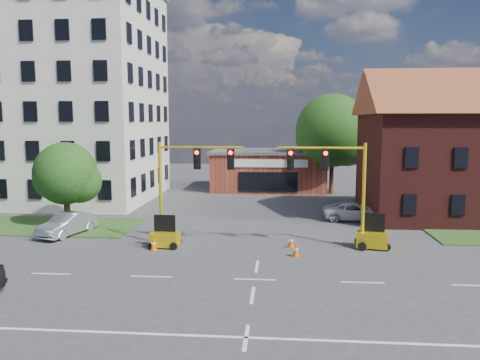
{
  "coord_description": "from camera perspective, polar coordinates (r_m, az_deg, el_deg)",
  "views": [
    {
      "loc": [
        1.05,
        -21.3,
        7.42
      ],
      "look_at": [
        -1.53,
        10.0,
        3.47
      ],
      "focal_mm": 35.0,
      "sensor_mm": 36.0,
      "label": 1
    }
  ],
  "objects": [
    {
      "name": "signal_mast_east",
      "position": [
        27.71,
        11.53,
        -0.24
      ],
      "size": [
        5.3,
        0.6,
        6.2
      ],
      "color": "gray",
      "rests_on": "ground"
    },
    {
      "name": "lane_markings",
      "position": [
        19.77,
        1.38,
        -14.87
      ],
      "size": [
        60.0,
        36.0,
        0.01
      ],
      "primitive_type": null,
      "color": "white",
      "rests_on": "ground"
    },
    {
      "name": "trailer_west",
      "position": [
        28.23,
        -9.12,
        -6.95
      ],
      "size": [
        1.66,
        1.13,
        1.86
      ],
      "rotation": [
        0.0,
        0.0,
        -0.03
      ],
      "color": "yellow",
      "rests_on": "ground"
    },
    {
      "name": "cone_c",
      "position": [
        26.23,
        6.82,
        -8.55
      ],
      "size": [
        0.4,
        0.4,
        0.7
      ],
      "color": "#DA5D0B",
      "rests_on": "ground"
    },
    {
      "name": "cone_b",
      "position": [
        28.04,
        6.23,
        -7.51
      ],
      "size": [
        0.4,
        0.4,
        0.7
      ],
      "color": "#DA5D0B",
      "rests_on": "ground"
    },
    {
      "name": "trailer_east",
      "position": [
        28.73,
        15.82,
        -6.79
      ],
      "size": [
        1.99,
        1.55,
        2.0
      ],
      "rotation": [
        0.0,
        0.0,
        -0.24
      ],
      "color": "yellow",
      "rests_on": "ground"
    },
    {
      "name": "tree_large",
      "position": [
        48.74,
        11.64,
        5.61
      ],
      "size": [
        7.81,
        7.44,
        10.22
      ],
      "color": "#3D2816",
      "rests_on": "ground"
    },
    {
      "name": "cone_d",
      "position": [
        30.78,
        16.71,
        -6.45
      ],
      "size": [
        0.4,
        0.4,
        0.7
      ],
      "color": "#DA5D0B",
      "rests_on": "ground"
    },
    {
      "name": "brick_shop",
      "position": [
        51.56,
        3.53,
        1.29
      ],
      "size": [
        12.4,
        8.4,
        4.3
      ],
      "color": "maroon",
      "rests_on": "ground"
    },
    {
      "name": "tree_nw_front",
      "position": [
        35.36,
        -20.1,
        0.51
      ],
      "size": [
        4.65,
        4.43,
        5.97
      ],
      "color": "#3D2816",
      "rests_on": "ground"
    },
    {
      "name": "pickup_white",
      "position": [
        36.42,
        13.85,
        -3.74
      ],
      "size": [
        4.81,
        2.24,
        1.33
      ],
      "primitive_type": "imported",
      "rotation": [
        0.0,
        0.0,
        1.58
      ],
      "color": "white",
      "rests_on": "ground"
    },
    {
      "name": "office_block",
      "position": [
        48.14,
        -21.57,
        10.11
      ],
      "size": [
        18.4,
        15.4,
        20.6
      ],
      "color": "silver",
      "rests_on": "ground"
    },
    {
      "name": "cone_a",
      "position": [
        27.68,
        -10.5,
        -7.78
      ],
      "size": [
        0.4,
        0.4,
        0.7
      ],
      "color": "#DA5D0B",
      "rests_on": "ground"
    },
    {
      "name": "signal_mast_west",
      "position": [
        28.04,
        -6.43,
        -0.05
      ],
      "size": [
        5.3,
        0.6,
        6.2
      ],
      "color": "gray",
      "rests_on": "ground"
    },
    {
      "name": "sedan_silver_front",
      "position": [
        32.76,
        -20.28,
        -5.08
      ],
      "size": [
        2.72,
        4.66,
        1.45
      ],
      "primitive_type": "imported",
      "rotation": [
        0.0,
        0.0,
        -0.29
      ],
      "color": "#999BA0",
      "rests_on": "ground"
    },
    {
      "name": "ground",
      "position": [
        22.58,
        1.83,
        -12.03
      ],
      "size": [
        120.0,
        120.0,
        0.0
      ],
      "primitive_type": "plane",
      "color": "#3D3D3F",
      "rests_on": "ground"
    }
  ]
}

